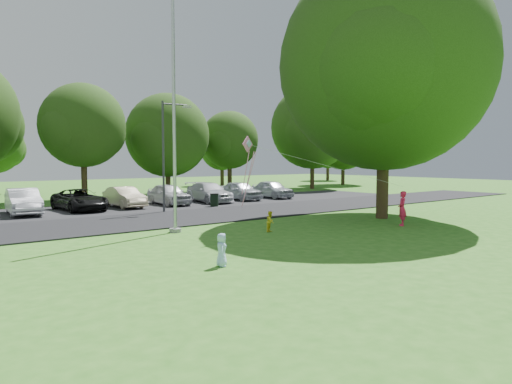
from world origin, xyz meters
TOP-DOWN VIEW (x-y plane):
  - ground at (0.00, 0.00)m, footprint 120.00×120.00m
  - park_road at (0.00, 9.00)m, footprint 60.00×6.00m
  - parking_strip at (0.00, 15.50)m, footprint 42.00×7.00m
  - flagpole at (-3.50, 5.00)m, footprint 0.50×0.50m
  - street_lamp at (-0.34, 11.78)m, footprint 1.80×0.38m
  - trash_can at (3.38, 12.63)m, footprint 0.56×0.56m
  - big_tree at (7.15, 2.42)m, footprint 11.34×10.80m
  - tree_row at (1.59, 24.23)m, footprint 64.35×11.94m
  - horizon_trees at (4.06, 33.88)m, footprint 77.46×7.20m
  - parked_cars at (-0.06, 15.48)m, footprint 22.97×5.05m
  - woman at (5.65, 0.23)m, footprint 0.69×0.69m
  - child_yellow at (-0.29, 2.60)m, footprint 0.53×0.49m
  - child_blue at (-5.43, -1.37)m, footprint 0.51×0.56m
  - kite at (-1.60, 2.18)m, footprint 7.74×2.28m

SIDE VIEW (x-z plane):
  - ground at x=0.00m, z-range 0.00..0.00m
  - park_road at x=0.00m, z-range 0.00..0.06m
  - parking_strip at x=0.00m, z-range 0.00..0.06m
  - child_yellow at x=-0.29m, z-range 0.00..0.88m
  - trash_can at x=3.38m, z-range 0.00..0.88m
  - child_blue at x=-5.43m, z-range 0.00..0.96m
  - parked_cars at x=-0.06m, z-range 0.02..1.44m
  - woman at x=5.65m, z-range 0.00..1.61m
  - kite at x=-1.60m, z-range 1.80..4.60m
  - street_lamp at x=-0.34m, z-range 0.64..7.04m
  - flagpole at x=-3.50m, z-range -0.83..9.17m
  - horizon_trees at x=4.06m, z-range 0.79..7.81m
  - tree_row at x=1.59m, z-range 0.27..11.15m
  - big_tree at x=7.15m, z-range 0.93..14.22m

